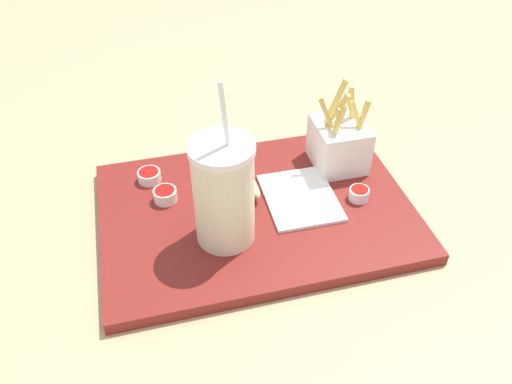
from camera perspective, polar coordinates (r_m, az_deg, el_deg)
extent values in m
cube|color=tan|center=(0.85, 0.00, -3.10)|extent=(2.40, 2.40, 0.02)
cube|color=maroon|center=(0.83, 0.00, -2.10)|extent=(0.48, 0.34, 0.02)
cylinder|color=beige|center=(0.73, -3.48, -0.47)|extent=(0.08, 0.08, 0.15)
cylinder|color=white|center=(0.68, -3.75, 4.69)|extent=(0.09, 0.09, 0.01)
cylinder|color=white|center=(0.65, -3.41, 8.16)|extent=(0.01, 0.01, 0.10)
cube|color=white|center=(0.90, 8.91, 5.10)|extent=(0.08, 0.09, 0.08)
cube|color=#E5C660|center=(0.89, 10.27, 9.16)|extent=(0.02, 0.01, 0.07)
cube|color=#E5C660|center=(0.85, 8.76, 7.30)|extent=(0.01, 0.01, 0.06)
cube|color=#E5C660|center=(0.85, 8.72, 6.98)|extent=(0.03, 0.01, 0.07)
cube|color=#E5C660|center=(0.87, 8.37, 9.11)|extent=(0.04, 0.02, 0.09)
cube|color=#E5C660|center=(0.87, 10.92, 7.63)|extent=(0.02, 0.03, 0.06)
cube|color=#E5C660|center=(0.89, 10.20, 8.81)|extent=(0.03, 0.01, 0.06)
cube|color=#E5C660|center=(0.86, 7.76, 7.97)|extent=(0.03, 0.02, 0.07)
cube|color=#E5C660|center=(0.86, 8.59, 8.57)|extent=(0.03, 0.03, 0.08)
cube|color=#E5C660|center=(0.87, 11.32, 7.64)|extent=(0.02, 0.01, 0.07)
ellipsoid|color=#E5C689|center=(0.87, -2.04, 2.39)|extent=(0.06, 0.16, 0.03)
ellipsoid|color=#E5C689|center=(0.86, -3.73, 1.85)|extent=(0.06, 0.16, 0.03)
ellipsoid|color=maroon|center=(0.85, -2.94, 3.54)|extent=(0.06, 0.14, 0.02)
ellipsoid|color=#6B9E33|center=(0.84, -2.97, 4.24)|extent=(0.04, 0.11, 0.01)
cylinder|color=white|center=(0.84, -9.76, -0.34)|extent=(0.04, 0.04, 0.02)
cylinder|color=#B2140F|center=(0.84, -9.82, 0.07)|extent=(0.03, 0.03, 0.01)
cylinder|color=white|center=(0.85, 11.03, -0.22)|extent=(0.03, 0.03, 0.02)
cylinder|color=#B2140F|center=(0.85, 11.10, 0.17)|extent=(0.03, 0.03, 0.01)
cylinder|color=white|center=(0.89, -11.43, 1.69)|extent=(0.04, 0.04, 0.02)
cylinder|color=#B2140F|center=(0.88, -11.49, 2.04)|extent=(0.03, 0.03, 0.01)
cube|color=white|center=(0.84, 4.88, -0.79)|extent=(0.11, 0.14, 0.01)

